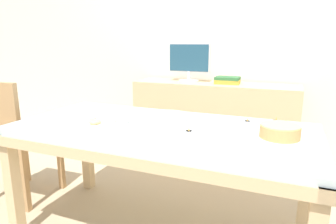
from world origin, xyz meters
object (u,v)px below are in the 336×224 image
(tealight_left_edge, at_px, (189,132))
(book_stack, at_px, (227,80))
(chair, at_px, (13,135))
(computer_monitor, at_px, (189,63))
(tealight_right_edge, at_px, (276,121))
(pastry_platter, at_px, (101,120))
(tealight_near_cakes, at_px, (286,124))
(cake_chocolate_round, at_px, (280,133))
(tealight_near_front, at_px, (247,122))
(plate_stack, at_px, (169,117))

(tealight_left_edge, bearing_deg, book_stack, 93.26)
(chair, relative_size, book_stack, 3.81)
(computer_monitor, height_order, tealight_right_edge, computer_monitor)
(pastry_platter, relative_size, tealight_near_cakes, 8.58)
(cake_chocolate_round, xyz_separation_m, tealight_right_edge, (-0.03, 0.35, -0.02))
(pastry_platter, xyz_separation_m, tealight_near_cakes, (1.05, 0.34, -0.00))
(pastry_platter, height_order, tealight_near_cakes, same)
(cake_chocolate_round, bearing_deg, tealight_near_cakes, 85.69)
(cake_chocolate_round, height_order, tealight_near_front, cake_chocolate_round)
(chair, relative_size, tealight_right_edge, 23.50)
(chair, xyz_separation_m, cake_chocolate_round, (1.86, 0.00, 0.24))
(cake_chocolate_round, relative_size, plate_stack, 1.36)
(tealight_left_edge, bearing_deg, tealight_near_cakes, 37.61)
(tealight_left_edge, bearing_deg, cake_chocolate_round, 9.45)
(tealight_right_edge, bearing_deg, computer_monitor, 132.65)
(plate_stack, relative_size, tealight_near_cakes, 5.25)
(tealight_near_cakes, bearing_deg, tealight_near_front, -170.51)
(computer_monitor, bearing_deg, tealight_near_cakes, -47.20)
(book_stack, height_order, tealight_near_cakes, book_stack)
(plate_stack, height_order, tealight_near_cakes, plate_stack)
(cake_chocolate_round, relative_size, tealight_near_cakes, 7.14)
(cake_chocolate_round, relative_size, tealight_right_edge, 7.14)
(computer_monitor, height_order, tealight_near_cakes, computer_monitor)
(tealight_right_edge, relative_size, tealight_near_front, 1.00)
(chair, distance_m, book_stack, 1.90)
(book_stack, distance_m, tealight_left_edge, 1.39)
(tealight_left_edge, distance_m, tealight_near_front, 0.42)
(tealight_near_cakes, height_order, tealight_near_front, same)
(computer_monitor, bearing_deg, tealight_right_edge, -47.35)
(pastry_platter, bearing_deg, tealight_near_front, 20.34)
(pastry_platter, height_order, plate_stack, plate_stack)
(book_stack, bearing_deg, tealight_near_cakes, -61.48)
(plate_stack, height_order, tealight_left_edge, plate_stack)
(plate_stack, bearing_deg, book_stack, 84.43)
(plate_stack, relative_size, tealight_right_edge, 5.25)
(chair, height_order, tealight_near_front, chair)
(tealight_left_edge, xyz_separation_m, tealight_right_edge, (0.42, 0.42, 0.00))
(cake_chocolate_round, bearing_deg, chair, -179.89)
(tealight_right_edge, bearing_deg, pastry_platter, -158.05)
(plate_stack, relative_size, tealight_left_edge, 5.25)
(cake_chocolate_round, height_order, pastry_platter, cake_chocolate_round)
(chair, xyz_separation_m, tealight_near_front, (1.67, 0.26, 0.21))
(chair, xyz_separation_m, plate_stack, (1.21, 0.12, 0.23))
(chair, distance_m, tealight_near_front, 1.70)
(book_stack, height_order, tealight_right_edge, book_stack)
(computer_monitor, height_order, tealight_left_edge, computer_monitor)
(pastry_platter, height_order, tealight_near_front, same)
(tealight_near_cakes, bearing_deg, plate_stack, -165.70)
(book_stack, distance_m, tealight_near_front, 1.12)
(tealight_left_edge, relative_size, tealight_right_edge, 1.00)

